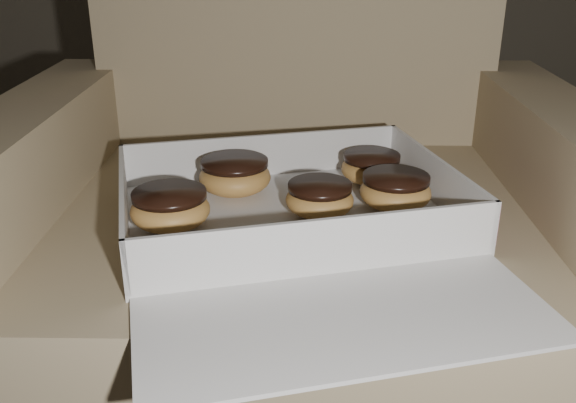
# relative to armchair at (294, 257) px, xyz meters

# --- Properties ---
(armchair) EXTENTS (0.89, 0.75, 0.93)m
(armchair) POSITION_rel_armchair_xyz_m (0.00, 0.00, 0.00)
(armchair) COLOR #967E60
(armchair) RESTS_ON floor
(bakery_box) EXTENTS (0.55, 0.60, 0.07)m
(bakery_box) POSITION_rel_armchair_xyz_m (0.01, -0.17, 0.14)
(bakery_box) COLOR silver
(bakery_box) RESTS_ON armchair
(donut_a) EXTENTS (0.11, 0.11, 0.05)m
(donut_a) POSITION_rel_armchair_xyz_m (-0.09, -0.05, 0.16)
(donut_a) COLOR #BB8741
(donut_a) RESTS_ON bakery_box
(donut_b) EXTENTS (0.10, 0.10, 0.05)m
(donut_b) POSITION_rel_armchair_xyz_m (0.14, -0.10, 0.16)
(donut_b) COLOR #BB8741
(donut_b) RESTS_ON bakery_box
(donut_c) EXTENTS (0.09, 0.09, 0.05)m
(donut_c) POSITION_rel_armchair_xyz_m (0.03, -0.12, 0.16)
(donut_c) COLOR #BB8741
(donut_c) RESTS_ON bakery_box
(donut_d) EXTENTS (0.10, 0.10, 0.05)m
(donut_d) POSITION_rel_armchair_xyz_m (-0.16, -0.17, 0.16)
(donut_d) COLOR #BB8741
(donut_d) RESTS_ON bakery_box
(donut_e) EXTENTS (0.09, 0.09, 0.05)m
(donut_e) POSITION_rel_armchair_xyz_m (0.12, 0.00, 0.16)
(donut_e) COLOR #BB8741
(donut_e) RESTS_ON bakery_box
(crumb_a) EXTENTS (0.01, 0.01, 0.00)m
(crumb_a) POSITION_rel_armchair_xyz_m (-0.16, -0.23, 0.13)
(crumb_a) COLOR black
(crumb_a) RESTS_ON bakery_box
(crumb_b) EXTENTS (0.01, 0.01, 0.00)m
(crumb_b) POSITION_rel_armchair_xyz_m (-0.16, -0.26, 0.13)
(crumb_b) COLOR black
(crumb_b) RESTS_ON bakery_box
(crumb_c) EXTENTS (0.01, 0.01, 0.00)m
(crumb_c) POSITION_rel_armchair_xyz_m (0.15, -0.21, 0.13)
(crumb_c) COLOR black
(crumb_c) RESTS_ON bakery_box
(crumb_d) EXTENTS (0.01, 0.01, 0.00)m
(crumb_d) POSITION_rel_armchair_xyz_m (-0.05, -0.18, 0.13)
(crumb_d) COLOR black
(crumb_d) RESTS_ON bakery_box
(crumb_e) EXTENTS (0.01, 0.01, 0.00)m
(crumb_e) POSITION_rel_armchair_xyz_m (0.18, -0.13, 0.13)
(crumb_e) COLOR black
(crumb_e) RESTS_ON bakery_box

